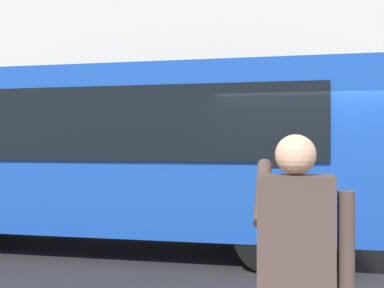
% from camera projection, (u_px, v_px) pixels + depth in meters
% --- Properties ---
extents(ground_plane, '(60.00, 60.00, 0.00)m').
position_uv_depth(ground_plane, '(304.00, 261.00, 7.01)').
color(ground_plane, '#232326').
extents(building_facade_far, '(28.00, 1.55, 12.00)m').
position_uv_depth(building_facade_far, '(295.00, 4.00, 13.67)').
color(building_facade_far, beige).
rests_on(building_facade_far, ground_plane).
extents(red_bus, '(9.05, 2.54, 3.08)m').
position_uv_depth(red_bus, '(99.00, 150.00, 8.07)').
color(red_bus, '#1947AD').
rests_on(red_bus, ground_plane).
extents(pedestrian_photographer, '(0.53, 0.52, 1.70)m').
position_uv_depth(pedestrian_photographer, '(296.00, 266.00, 2.46)').
color(pedestrian_photographer, '#4C4238').
rests_on(pedestrian_photographer, sidewalk_curb).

